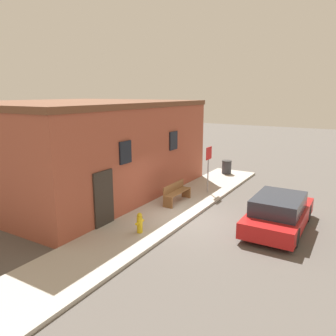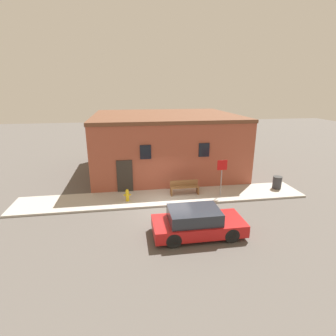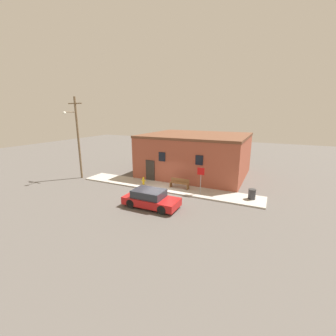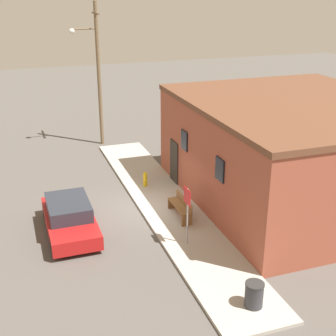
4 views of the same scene
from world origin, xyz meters
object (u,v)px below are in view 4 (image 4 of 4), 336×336
object	(u,v)px
stop_sign	(187,206)
parked_car	(70,217)
bench	(181,206)
trash_bin	(254,295)
utility_pole	(97,70)
fire_hydrant	(145,179)

from	to	relation	value
stop_sign	parked_car	xyz separation A→B (m)	(-2.59, -4.01, -1.06)
bench	trash_bin	size ratio (longest dim) A/B	2.18
stop_sign	utility_pole	world-z (taller)	utility_pole
fire_hydrant	utility_pole	xyz separation A→B (m)	(-7.46, -0.68, 4.10)
utility_pole	parked_car	xyz separation A→B (m)	(10.59, -3.40, -3.96)
parked_car	bench	bearing A→B (deg)	84.76
fire_hydrant	stop_sign	distance (m)	5.85
bench	trash_bin	distance (m)	6.29
stop_sign	trash_bin	distance (m)	4.32
stop_sign	trash_bin	world-z (taller)	stop_sign
parked_car	trash_bin	bearing A→B (deg)	34.42
bench	trash_bin	xyz separation A→B (m)	(6.29, 0.01, -0.04)
fire_hydrant	utility_pole	size ratio (longest dim) A/B	0.09
fire_hydrant	stop_sign	world-z (taller)	stop_sign
trash_bin	utility_pole	xyz separation A→B (m)	(-17.30, -1.20, 4.06)
stop_sign	trash_bin	xyz separation A→B (m)	(4.12, 0.59, -1.17)
fire_hydrant	parked_car	distance (m)	5.14
fire_hydrant	bench	bearing A→B (deg)	8.22
stop_sign	trash_bin	bearing A→B (deg)	8.12
trash_bin	parked_car	xyz separation A→B (m)	(-6.71, -4.60, 0.10)
trash_bin	parked_car	bearing A→B (deg)	-145.58
bench	utility_pole	distance (m)	11.78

